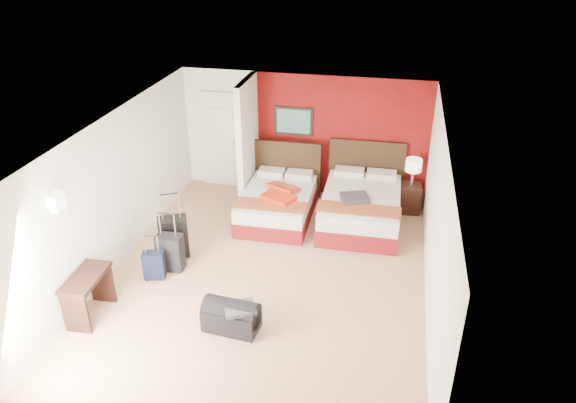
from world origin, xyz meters
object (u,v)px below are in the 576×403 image
(suitcase_navy, at_px, (154,267))
(bed_left, at_px, (277,205))
(red_suitcase_open, at_px, (281,193))
(desk, at_px, (89,296))
(duffel_bag, at_px, (231,317))
(suitcase_black, at_px, (174,238))
(suitcase_charcoal, at_px, (171,253))
(bed_right, at_px, (361,209))
(nightstand, at_px, (410,198))
(table_lamp, at_px, (413,172))

(suitcase_navy, bearing_deg, bed_left, 43.02)
(bed_left, distance_m, suitcase_navy, 2.77)
(red_suitcase_open, bearing_deg, desk, -98.46)
(desk, bearing_deg, duffel_bag, 1.80)
(red_suitcase_open, relative_size, suitcase_black, 1.12)
(suitcase_charcoal, bearing_deg, suitcase_navy, -119.29)
(suitcase_navy, distance_m, desk, 1.17)
(bed_left, height_order, suitcase_charcoal, suitcase_charcoal)
(bed_right, relative_size, duffel_bag, 2.68)
(nightstand, xyz_separation_m, table_lamp, (0.00, 0.00, 0.56))
(red_suitcase_open, distance_m, suitcase_navy, 2.76)
(duffel_bag, bearing_deg, nightstand, 64.68)
(bed_right, height_order, red_suitcase_open, red_suitcase_open)
(red_suitcase_open, height_order, suitcase_charcoal, red_suitcase_open)
(bed_right, relative_size, table_lamp, 3.78)
(bed_left, bearing_deg, duffel_bag, -89.21)
(suitcase_charcoal, relative_size, suitcase_navy, 1.33)
(nightstand, xyz_separation_m, suitcase_black, (-3.89, -2.47, 0.07))
(bed_right, bearing_deg, table_lamp, 36.83)
(bed_left, bearing_deg, suitcase_black, -130.93)
(suitcase_black, xyz_separation_m, duffel_bag, (1.49, -1.57, -0.16))
(bed_right, relative_size, suitcase_navy, 4.49)
(table_lamp, height_order, suitcase_black, table_lamp)
(duffel_bag, bearing_deg, desk, -170.40)
(desk, bearing_deg, suitcase_navy, 61.33)
(bed_right, xyz_separation_m, suitcase_black, (-2.99, -1.78, 0.05))
(bed_right, bearing_deg, suitcase_navy, -141.74)
(suitcase_charcoal, relative_size, duffel_bag, 0.80)
(suitcase_charcoal, bearing_deg, duffel_bag, -41.87)
(suitcase_black, bearing_deg, suitcase_charcoal, -101.90)
(bed_left, height_order, desk, desk)
(nightstand, relative_size, duffel_bag, 0.74)
(suitcase_navy, bearing_deg, bed_right, 24.06)
(bed_left, height_order, suitcase_navy, bed_left)
(table_lamp, bearing_deg, duffel_bag, -120.74)
(table_lamp, distance_m, suitcase_charcoal, 4.78)
(nightstand, height_order, table_lamp, table_lamp)
(red_suitcase_open, relative_size, duffel_bag, 1.04)
(bed_left, xyz_separation_m, red_suitcase_open, (0.10, -0.10, 0.33))
(suitcase_black, height_order, desk, suitcase_black)
(red_suitcase_open, xyz_separation_m, table_lamp, (2.38, 0.91, 0.24))
(bed_left, bearing_deg, nightstand, 17.43)
(table_lamp, xyz_separation_m, desk, (-4.47, -4.19, -0.49))
(nightstand, relative_size, suitcase_black, 0.80)
(table_lamp, height_order, suitcase_charcoal, table_lamp)
(suitcase_charcoal, height_order, duffel_bag, suitcase_charcoal)
(bed_left, distance_m, desk, 3.92)
(bed_right, bearing_deg, duffel_bag, -114.70)
(suitcase_black, distance_m, suitcase_navy, 0.69)
(nightstand, bearing_deg, duffel_bag, -124.00)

